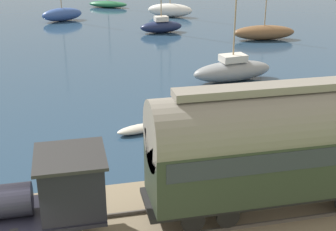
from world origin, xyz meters
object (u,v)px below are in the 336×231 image
at_px(sailboat_green, 108,4).
at_px(sailboat_gray, 232,70).
at_px(steam_locomotive, 33,195).
at_px(sailboat_white, 170,10).
at_px(rowboat_far_out, 139,129).
at_px(sailboat_brown, 264,32).
at_px(passenger_coach, 283,142).
at_px(sailboat_blue, 62,14).
at_px(sailboat_navy, 161,26).

height_order(sailboat_green, sailboat_gray, sailboat_gray).
height_order(steam_locomotive, sailboat_white, sailboat_white).
height_order(sailboat_white, rowboat_far_out, sailboat_white).
relative_size(sailboat_brown, rowboat_far_out, 2.38).
xyz_separation_m(steam_locomotive, passenger_coach, (0.00, -7.92, 0.93)).
bearing_deg(sailboat_gray, rowboat_far_out, 125.95).
distance_m(passenger_coach, rowboat_far_out, 9.45).
bearing_deg(rowboat_far_out, sailboat_green, -18.51).
height_order(sailboat_gray, rowboat_far_out, sailboat_gray).
height_order(sailboat_blue, sailboat_green, sailboat_blue).
distance_m(sailboat_brown, sailboat_gray, 12.96).
bearing_deg(sailboat_navy, steam_locomotive, 157.66).
bearing_deg(sailboat_gray, sailboat_white, -10.67).
height_order(sailboat_blue, rowboat_far_out, sailboat_blue).
relative_size(steam_locomotive, sailboat_white, 0.75).
distance_m(steam_locomotive, sailboat_gray, 19.47).
relative_size(steam_locomotive, sailboat_brown, 1.01).
relative_size(sailboat_brown, sailboat_white, 0.74).
distance_m(sailboat_white, rowboat_far_out, 32.28).
distance_m(passenger_coach, sailboat_green, 47.80).
xyz_separation_m(sailboat_brown, sailboat_gray, (-10.92, 6.98, 0.08)).
xyz_separation_m(steam_locomotive, rowboat_far_out, (8.37, -4.53, -1.86)).
xyz_separation_m(steam_locomotive, sailboat_green, (47.72, -7.08, -1.62)).
xyz_separation_m(sailboat_gray, rowboat_far_out, (-6.99, 7.37, -0.54)).
relative_size(passenger_coach, sailboat_white, 1.18).
distance_m(steam_locomotive, sailboat_blue, 39.60).
height_order(sailboat_navy, sailboat_gray, sailboat_gray).
distance_m(steam_locomotive, sailboat_navy, 33.03).
height_order(passenger_coach, rowboat_far_out, passenger_coach).
xyz_separation_m(sailboat_navy, sailboat_gray, (-15.93, -1.41, 0.09)).
distance_m(sailboat_blue, sailboat_brown, 22.03).
height_order(steam_locomotive, passenger_coach, passenger_coach).
bearing_deg(sailboat_white, sailboat_navy, -174.66).
distance_m(sailboat_navy, sailboat_green, 16.78).
bearing_deg(sailboat_navy, sailboat_brown, -124.68).
bearing_deg(passenger_coach, sailboat_green, 1.01).
height_order(steam_locomotive, rowboat_far_out, steam_locomotive).
relative_size(sailboat_gray, rowboat_far_out, 4.01).
distance_m(sailboat_gray, rowboat_far_out, 10.17).
bearing_deg(steam_locomotive, rowboat_far_out, -28.41).
bearing_deg(sailboat_blue, steam_locomotive, 159.08).
bearing_deg(steam_locomotive, sailboat_blue, -1.89).
distance_m(steam_locomotive, sailboat_white, 41.63).
xyz_separation_m(sailboat_blue, sailboat_brown, (-13.28, -17.57, -0.07)).
relative_size(sailboat_blue, sailboat_gray, 0.86).
relative_size(steam_locomotive, sailboat_navy, 0.70).
bearing_deg(sailboat_green, sailboat_brown, -124.97).
bearing_deg(sailboat_gray, sailboat_navy, -2.44).
distance_m(sailboat_navy, rowboat_far_out, 23.69).
height_order(steam_locomotive, sailboat_navy, sailboat_navy).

